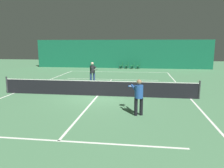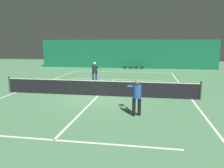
# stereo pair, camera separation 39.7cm
# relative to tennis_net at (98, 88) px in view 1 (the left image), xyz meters

# --- Properties ---
(ground_plane) EXTENTS (60.00, 60.00, 0.00)m
(ground_plane) POSITION_rel_tennis_net_xyz_m (0.00, 0.00, -0.51)
(ground_plane) COLOR #4C7F56
(backdrop_curtain) EXTENTS (23.00, 0.12, 3.68)m
(backdrop_curtain) POSITION_rel_tennis_net_xyz_m (0.00, 15.88, 1.33)
(backdrop_curtain) COLOR #146042
(backdrop_curtain) RESTS_ON ground
(court_line_baseline_far) EXTENTS (11.00, 0.10, 0.00)m
(court_line_baseline_far) POSITION_rel_tennis_net_xyz_m (0.00, 11.90, -0.51)
(court_line_baseline_far) COLOR white
(court_line_baseline_far) RESTS_ON ground
(court_line_service_far) EXTENTS (8.25, 0.10, 0.00)m
(court_line_service_far) POSITION_rel_tennis_net_xyz_m (0.00, 6.40, -0.51)
(court_line_service_far) COLOR white
(court_line_service_far) RESTS_ON ground
(court_line_service_near) EXTENTS (8.25, 0.10, 0.00)m
(court_line_service_near) POSITION_rel_tennis_net_xyz_m (0.00, -6.40, -0.51)
(court_line_service_near) COLOR white
(court_line_service_near) RESTS_ON ground
(court_line_sideline_left) EXTENTS (0.10, 23.80, 0.00)m
(court_line_sideline_left) POSITION_rel_tennis_net_xyz_m (-5.50, 0.00, -0.51)
(court_line_sideline_left) COLOR white
(court_line_sideline_left) RESTS_ON ground
(court_line_sideline_right) EXTENTS (0.10, 23.80, 0.00)m
(court_line_sideline_right) POSITION_rel_tennis_net_xyz_m (5.50, 0.00, -0.51)
(court_line_sideline_right) COLOR white
(court_line_sideline_right) RESTS_ON ground
(court_line_centre) EXTENTS (0.10, 12.80, 0.00)m
(court_line_centre) POSITION_rel_tennis_net_xyz_m (0.00, 0.00, -0.51)
(court_line_centre) COLOR white
(court_line_centre) RESTS_ON ground
(tennis_net) EXTENTS (12.00, 0.10, 1.07)m
(tennis_net) POSITION_rel_tennis_net_xyz_m (0.00, 0.00, 0.00)
(tennis_net) COLOR black
(tennis_net) RESTS_ON ground
(player_near) EXTENTS (0.82, 1.36, 1.62)m
(player_near) POSITION_rel_tennis_net_xyz_m (2.52, -3.37, 0.43)
(player_near) COLOR black
(player_near) RESTS_ON ground
(player_far) EXTENTS (0.92, 1.39, 1.71)m
(player_far) POSITION_rel_tennis_net_xyz_m (-1.27, 4.27, 0.48)
(player_far) COLOR navy
(player_far) RESTS_ON ground
(courtside_chair_0) EXTENTS (0.44, 0.44, 0.84)m
(courtside_chair_0) POSITION_rel_tennis_net_xyz_m (0.08, 15.33, -0.03)
(courtside_chair_0) COLOR #2D2D2D
(courtside_chair_0) RESTS_ON ground
(courtside_chair_1) EXTENTS (0.44, 0.44, 0.84)m
(courtside_chair_1) POSITION_rel_tennis_net_xyz_m (0.82, 15.33, -0.03)
(courtside_chair_1) COLOR #2D2D2D
(courtside_chair_1) RESTS_ON ground
(courtside_chair_2) EXTENTS (0.44, 0.44, 0.84)m
(courtside_chair_2) POSITION_rel_tennis_net_xyz_m (1.56, 15.33, -0.03)
(courtside_chair_2) COLOR #2D2D2D
(courtside_chair_2) RESTS_ON ground
(courtside_chair_3) EXTENTS (0.44, 0.44, 0.84)m
(courtside_chair_3) POSITION_rel_tennis_net_xyz_m (2.30, 15.33, -0.03)
(courtside_chair_3) COLOR #2D2D2D
(courtside_chair_3) RESTS_ON ground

